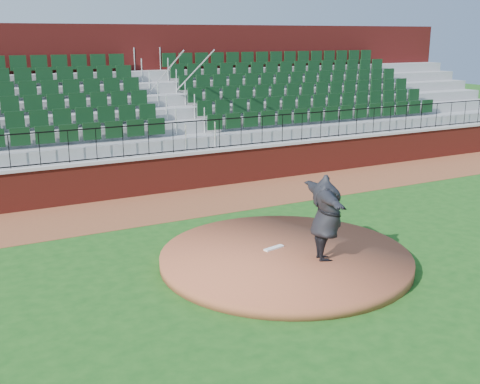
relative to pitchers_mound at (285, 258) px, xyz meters
name	(u,v)px	position (x,y,z in m)	size (l,w,h in m)	color
ground	(270,260)	(-0.22, 0.31, -0.12)	(90.00, 90.00, 0.00)	#1A4D16
warning_track	(181,204)	(-0.22, 5.71, -0.12)	(34.00, 3.20, 0.01)	brown
field_wall	(162,175)	(-0.22, 7.31, 0.47)	(34.00, 0.35, 1.20)	maroon
wall_cap	(161,155)	(-0.22, 7.31, 1.12)	(34.00, 0.45, 0.10)	#B7B7B7
wall_railing	(161,139)	(-0.22, 7.31, 1.67)	(34.00, 0.05, 1.00)	black
seating_stands	(134,114)	(-0.22, 10.03, 2.18)	(34.00, 5.10, 4.60)	gray
concourse_wall	(111,95)	(-0.22, 12.83, 2.62)	(34.00, 0.50, 5.50)	maroon
pitchers_mound	(285,258)	(0.00, 0.00, 0.00)	(5.75, 5.75, 0.25)	brown
pitching_rubber	(274,248)	(-0.09, 0.36, 0.14)	(0.54, 0.14, 0.04)	white
pitcher	(326,218)	(0.55, -0.75, 1.10)	(2.40, 0.65, 1.95)	black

